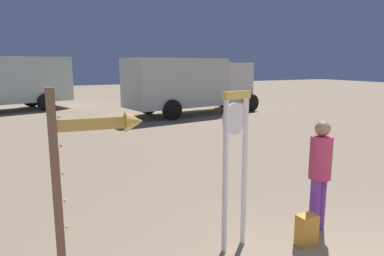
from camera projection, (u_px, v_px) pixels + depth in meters
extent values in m
cylinder|color=white|center=(225.00, 179.00, 4.53)|extent=(0.07, 0.07, 2.04)
cylinder|color=white|center=(244.00, 173.00, 4.76)|extent=(0.07, 0.07, 2.04)
cube|color=#F3C250|center=(237.00, 95.00, 4.45)|extent=(0.45, 0.18, 0.10)
cylinder|color=white|center=(235.00, 119.00, 4.53)|extent=(0.41, 0.13, 0.41)
cube|color=black|center=(233.00, 118.00, 4.55)|extent=(0.10, 0.03, 0.04)
cube|color=black|center=(233.00, 118.00, 4.55)|extent=(0.10, 0.03, 0.15)
cube|color=#906649|center=(56.00, 183.00, 4.07)|extent=(0.11, 0.11, 2.22)
cube|color=#F2BA4A|center=(93.00, 124.00, 4.11)|extent=(0.78, 0.12, 0.14)
cone|color=#F2BA4A|center=(134.00, 121.00, 4.29)|extent=(0.24, 0.27, 0.25)
sphere|color=#F8F08A|center=(67.00, 227.00, 4.20)|extent=(0.04, 0.04, 0.04)
sphere|color=#EFEC8E|center=(65.00, 201.00, 4.14)|extent=(0.04, 0.04, 0.04)
sphere|color=#FFDE85|center=(63.00, 174.00, 4.08)|extent=(0.04, 0.04, 0.04)
sphere|color=beige|center=(61.00, 146.00, 4.02)|extent=(0.04, 0.04, 0.04)
sphere|color=#F9F094|center=(59.00, 117.00, 3.96)|extent=(0.04, 0.04, 0.04)
cylinder|color=#74349C|center=(315.00, 205.00, 5.22)|extent=(0.15, 0.15, 0.81)
cylinder|color=#74349C|center=(320.00, 203.00, 5.32)|extent=(0.15, 0.15, 0.81)
cylinder|color=#C13757|center=(321.00, 158.00, 5.14)|extent=(0.32, 0.32, 0.64)
sphere|color=#9F7751|center=(323.00, 129.00, 5.06)|extent=(0.22, 0.22, 0.22)
cube|color=gold|center=(307.00, 230.00, 4.84)|extent=(0.27, 0.19, 0.44)
cube|color=gold|center=(300.00, 231.00, 4.96)|extent=(0.19, 0.04, 0.19)
cube|color=silver|center=(176.00, 82.00, 16.81)|extent=(5.07, 2.96, 2.27)
cube|color=silver|center=(228.00, 82.00, 18.70)|extent=(2.02, 2.35, 2.07)
cube|color=black|center=(240.00, 74.00, 19.11)|extent=(0.32, 1.75, 0.91)
cylinder|color=black|center=(251.00, 103.00, 18.34)|extent=(0.93, 0.39, 0.90)
cylinder|color=black|center=(223.00, 99.00, 20.15)|extent=(0.93, 0.39, 0.90)
cylinder|color=black|center=(172.00, 110.00, 15.58)|extent=(0.93, 0.39, 0.90)
cylinder|color=black|center=(148.00, 105.00, 17.39)|extent=(0.93, 0.39, 0.90)
cube|color=silver|center=(23.00, 79.00, 18.90)|extent=(5.02, 3.48, 2.39)
cylinder|color=black|center=(31.00, 99.00, 20.39)|extent=(0.93, 0.50, 0.90)
cylinder|color=black|center=(46.00, 102.00, 18.74)|extent=(0.93, 0.50, 0.90)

